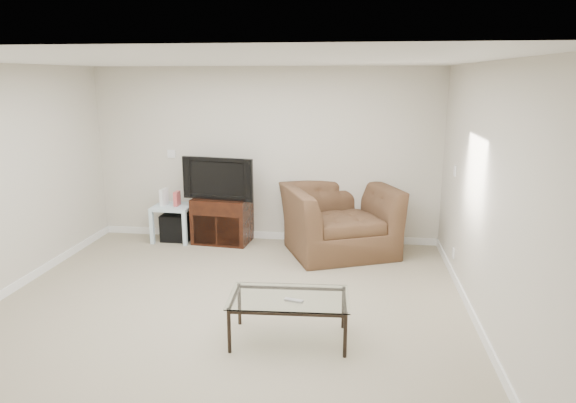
# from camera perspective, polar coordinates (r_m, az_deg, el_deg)

# --- Properties ---
(floor) EXTENTS (5.00, 5.00, 0.00)m
(floor) POSITION_cam_1_polar(r_m,az_deg,el_deg) (5.43, -7.03, -12.13)
(floor) COLOR tan
(floor) RESTS_ON ground
(ceiling) EXTENTS (5.00, 5.00, 0.00)m
(ceiling) POSITION_cam_1_polar(r_m,az_deg,el_deg) (4.89, -7.91, 15.24)
(ceiling) COLOR white
(ceiling) RESTS_ON ground
(wall_back) EXTENTS (5.00, 0.02, 2.50)m
(wall_back) POSITION_cam_1_polar(r_m,az_deg,el_deg) (7.42, -2.55, 5.12)
(wall_back) COLOR silver
(wall_back) RESTS_ON ground
(wall_right) EXTENTS (0.02, 5.00, 2.50)m
(wall_right) POSITION_cam_1_polar(r_m,az_deg,el_deg) (5.01, 21.42, -0.05)
(wall_right) COLOR silver
(wall_right) RESTS_ON ground
(plate_back) EXTENTS (0.12, 0.02, 0.12)m
(plate_back) POSITION_cam_1_polar(r_m,az_deg,el_deg) (7.77, -12.83, 5.18)
(plate_back) COLOR white
(plate_back) RESTS_ON wall_back
(plate_right_switch) EXTENTS (0.02, 0.09, 0.13)m
(plate_right_switch) POSITION_cam_1_polar(r_m,az_deg,el_deg) (6.54, 18.05, 3.28)
(plate_right_switch) COLOR white
(plate_right_switch) RESTS_ON wall_right
(plate_right_outlet) EXTENTS (0.02, 0.08, 0.12)m
(plate_right_outlet) POSITION_cam_1_polar(r_m,az_deg,el_deg) (6.49, 17.90, -5.49)
(plate_right_outlet) COLOR white
(plate_right_outlet) RESTS_ON wall_right
(tv_stand) EXTENTS (0.84, 0.62, 0.66)m
(tv_stand) POSITION_cam_1_polar(r_m,az_deg,el_deg) (7.53, -7.27, -2.01)
(tv_stand) COLOR black
(tv_stand) RESTS_ON floor
(dvd_player) EXTENTS (0.42, 0.32, 0.06)m
(dvd_player) POSITION_cam_1_polar(r_m,az_deg,el_deg) (7.43, -7.44, -0.47)
(dvd_player) COLOR black
(dvd_player) RESTS_ON tv_stand
(television) EXTENTS (0.99, 0.35, 0.60)m
(television) POSITION_cam_1_polar(r_m,az_deg,el_deg) (7.35, -7.51, 2.67)
(television) COLOR black
(television) RESTS_ON tv_stand
(side_table) EXTENTS (0.57, 0.57, 0.53)m
(side_table) POSITION_cam_1_polar(r_m,az_deg,el_deg) (7.76, -12.49, -2.27)
(side_table) COLOR #CBEDFB
(side_table) RESTS_ON floor
(subwoofer) EXTENTS (0.41, 0.41, 0.41)m
(subwoofer) POSITION_cam_1_polar(r_m,az_deg,el_deg) (7.79, -12.18, -2.78)
(subwoofer) COLOR black
(subwoofer) RESTS_ON floor
(game_console) EXTENTS (0.08, 0.18, 0.24)m
(game_console) POSITION_cam_1_polar(r_m,az_deg,el_deg) (7.70, -13.62, 0.49)
(game_console) COLOR white
(game_console) RESTS_ON side_table
(game_case) EXTENTS (0.06, 0.16, 0.21)m
(game_case) POSITION_cam_1_polar(r_m,az_deg,el_deg) (7.63, -12.24, 0.32)
(game_case) COLOR #CC4C4C
(game_case) RESTS_ON side_table
(recliner) EXTENTS (1.66, 1.39, 1.24)m
(recliner) POSITION_cam_1_polar(r_m,az_deg,el_deg) (7.00, 5.77, -0.75)
(recliner) COLOR #523423
(recliner) RESTS_ON floor
(coffee_table) EXTENTS (1.11, 0.67, 0.42)m
(coffee_table) POSITION_cam_1_polar(r_m,az_deg,el_deg) (4.80, 0.11, -12.86)
(coffee_table) COLOR black
(coffee_table) RESTS_ON floor
(remote) EXTENTS (0.18, 0.08, 0.02)m
(remote) POSITION_cam_1_polar(r_m,az_deg,el_deg) (4.62, 0.64, -10.93)
(remote) COLOR #B2B2B7
(remote) RESTS_ON coffee_table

